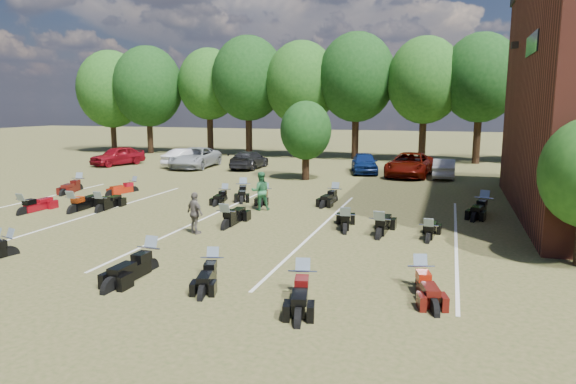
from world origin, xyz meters
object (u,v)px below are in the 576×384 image
at_px(motorcycle_7, 24,214).
at_px(person_grey, 195,213).
at_px(car_4, 364,163).
at_px(car_0, 118,156).
at_px(person_green, 261,191).
at_px(motorcycle_14, 79,190).
at_px(motorcycle_3, 213,277).

bearing_deg(motorcycle_7, person_grey, 176.32).
distance_m(car_4, person_grey, 19.07).
relative_size(car_0, person_green, 2.50).
bearing_deg(motorcycle_7, car_4, -121.93).
bearing_deg(car_4, motorcycle_14, -152.39).
distance_m(car_0, car_4, 19.19).
bearing_deg(car_0, car_4, 21.45).
xyz_separation_m(car_4, motorcycle_7, (-11.86, -18.04, -0.71)).
bearing_deg(person_green, car_4, -124.95).
bearing_deg(motorcycle_14, motorcycle_7, -83.74).
distance_m(car_0, motorcycle_3, 28.77).
distance_m(motorcycle_3, motorcycle_14, 17.45).
height_order(motorcycle_3, motorcycle_14, motorcycle_14).
relative_size(car_4, motorcycle_7, 1.80).
bearing_deg(car_4, motorcycle_7, -136.36).
bearing_deg(person_green, motorcycle_14, -35.39).
relative_size(car_0, car_4, 1.04).
bearing_deg(person_green, person_grey, 55.58).
distance_m(car_0, motorcycle_7, 18.37).
relative_size(car_4, person_green, 2.40).
height_order(car_0, person_grey, person_grey).
height_order(car_0, motorcycle_14, car_0).
xyz_separation_m(person_grey, motorcycle_3, (2.73, -4.21, -0.78)).
bearing_deg(motorcycle_3, person_green, 86.83).
bearing_deg(car_4, car_0, 170.52).
distance_m(car_0, motorcycle_14, 12.00).
xyz_separation_m(person_green, motorcycle_3, (1.96, -8.98, -0.87)).
xyz_separation_m(car_4, person_grey, (-3.17, -18.81, 0.06)).
bearing_deg(person_grey, motorcycle_3, 152.41).
distance_m(person_grey, motorcycle_7, 8.76).
bearing_deg(person_grey, car_0, -18.33).
height_order(person_grey, motorcycle_3, person_grey).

